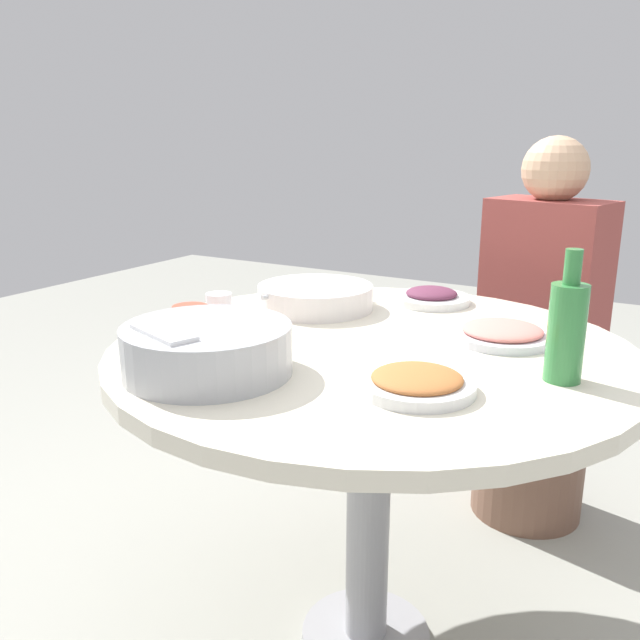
% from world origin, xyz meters
% --- Properties ---
extents(ground, '(8.00, 8.00, 0.00)m').
position_xyz_m(ground, '(0.00, 0.00, 0.00)').
color(ground, gray).
extents(round_dining_table, '(1.12, 1.12, 0.76)m').
position_xyz_m(round_dining_table, '(0.00, 0.00, 0.66)').
color(round_dining_table, '#99999E').
rests_on(round_dining_table, ground).
extents(rice_bowl, '(0.32, 0.32, 0.10)m').
position_xyz_m(rice_bowl, '(-0.19, -0.32, 0.81)').
color(rice_bowl, '#B2B5BA').
rests_on(rice_bowl, round_dining_table).
extents(soup_bowl, '(0.30, 0.31, 0.06)m').
position_xyz_m(soup_bowl, '(-0.26, 0.20, 0.79)').
color(soup_bowl, silver).
rests_on(soup_bowl, round_dining_table).
extents(dish_shrimp, '(0.22, 0.22, 0.04)m').
position_xyz_m(dish_shrimp, '(0.23, 0.17, 0.78)').
color(dish_shrimp, silver).
rests_on(dish_shrimp, round_dining_table).
extents(dish_tofu_braise, '(0.21, 0.21, 0.04)m').
position_xyz_m(dish_tofu_braise, '(0.19, -0.21, 0.78)').
color(dish_tofu_braise, white).
rests_on(dish_tofu_braise, round_dining_table).
extents(dish_eggplant, '(0.21, 0.21, 0.04)m').
position_xyz_m(dish_eggplant, '(-0.02, 0.41, 0.78)').
color(dish_eggplant, white).
rests_on(dish_eggplant, round_dining_table).
extents(green_bottle, '(0.07, 0.07, 0.24)m').
position_xyz_m(green_bottle, '(0.40, -0.02, 0.86)').
color(green_bottle, '#358241').
rests_on(green_bottle, round_dining_table).
extents(tea_cup_near, '(0.06, 0.06, 0.06)m').
position_xyz_m(tea_cup_near, '(-0.41, -0.00, 0.79)').
color(tea_cup_near, white).
rests_on(tea_cup_near, round_dining_table).
extents(tea_cup_far, '(0.08, 0.08, 0.07)m').
position_xyz_m(tea_cup_far, '(-0.37, -0.16, 0.80)').
color(tea_cup_far, '#D05039').
rests_on(tea_cup_far, round_dining_table).
extents(stool_for_diner_left, '(0.35, 0.35, 0.43)m').
position_xyz_m(stool_for_diner_left, '(0.19, 0.80, 0.22)').
color(stool_for_diner_left, brown).
rests_on(stool_for_diner_left, ground).
extents(diner_left, '(0.39, 0.41, 0.76)m').
position_xyz_m(diner_left, '(0.19, 0.80, 0.75)').
color(diner_left, '#2D333D').
rests_on(diner_left, stool_for_diner_left).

